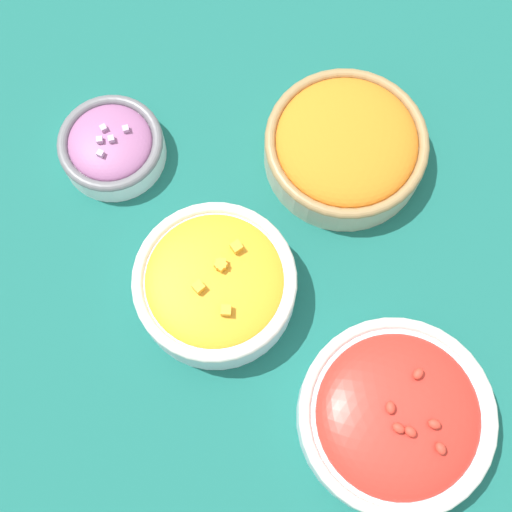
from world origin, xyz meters
TOP-DOWN VIEW (x-y plane):
  - ground_plane at (0.00, 0.00)m, footprint 3.00×3.00m
  - bowl_red_onion at (0.15, 0.15)m, footprint 0.12×0.12m
  - bowl_squash at (-0.03, 0.05)m, footprint 0.17×0.17m
  - bowl_cherry_tomatoes at (-0.18, -0.13)m, footprint 0.20×0.20m
  - bowl_carrots at (0.12, -0.11)m, footprint 0.18×0.18m

SIDE VIEW (x-z plane):
  - ground_plane at x=0.00m, z-range 0.00..0.00m
  - bowl_red_onion at x=0.15m, z-range 0.00..0.05m
  - bowl_cherry_tomatoes at x=-0.18m, z-range 0.00..0.06m
  - bowl_carrots at x=0.12m, z-range 0.00..0.06m
  - bowl_squash at x=-0.03m, z-range 0.00..0.07m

